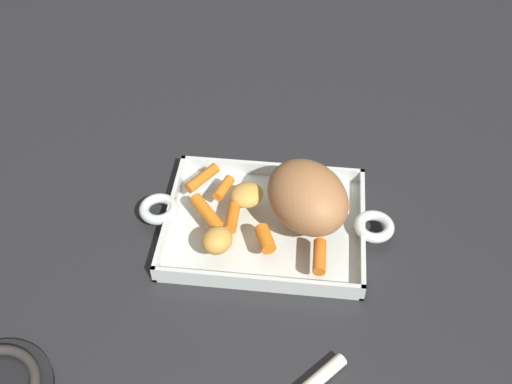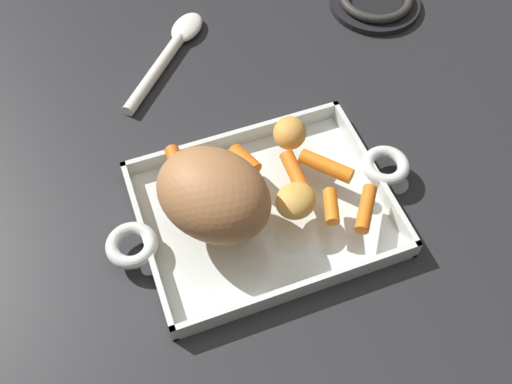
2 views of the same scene
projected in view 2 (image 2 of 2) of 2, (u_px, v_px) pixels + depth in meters
ground_plane at (264, 214)px, 0.76m from camera, size 1.61×1.61×0.00m
roasting_dish at (264, 210)px, 0.75m from camera, size 0.41×0.25×0.03m
pork_roast at (214, 197)px, 0.68m from camera, size 0.18×0.18×0.09m
baby_carrot_center_right at (366, 209)px, 0.71m from camera, size 0.05×0.06×0.02m
baby_carrot_center_left at (244, 160)px, 0.75m from camera, size 0.04×0.05×0.02m
baby_carrot_short at (331, 206)px, 0.72m from camera, size 0.03×0.05×0.02m
baby_carrot_northeast at (296, 174)px, 0.74m from camera, size 0.02×0.07×0.02m
baby_carrot_southwest at (326, 166)px, 0.75m from camera, size 0.06×0.07×0.02m
baby_carrot_long at (178, 165)px, 0.75m from camera, size 0.02×0.06×0.02m
potato_halved at (296, 201)px, 0.71m from camera, size 0.07×0.07×0.03m
potato_golden_small at (290, 133)px, 0.77m from camera, size 0.06×0.06×0.04m
stove_burner_rear at (375, 1)px, 0.98m from camera, size 0.15×0.15×0.02m
serving_spoon at (172, 49)px, 0.92m from camera, size 0.18×0.19×0.02m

